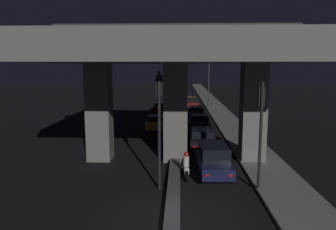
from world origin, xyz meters
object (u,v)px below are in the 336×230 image
(traffic_light_left_of_median, at_px, (159,110))
(car_dark_blue_lead, at_px, (213,159))
(car_taxi_yellow_sixth, at_px, (189,97))
(motorcycle_white_filtering_near, at_px, (186,167))
(car_black_second, at_px, (202,138))
(car_dark_green_fourth, at_px, (196,112))
(car_dark_red_fifth, at_px, (191,103))
(motorcycle_black_filtering_mid, at_px, (187,137))
(traffic_light_right_of_median, at_px, (261,117))
(car_dark_red_second_oncoming, at_px, (161,107))
(street_lamp, at_px, (206,73))
(pedestrian_on_sidewalk, at_px, (248,142))
(car_taxi_yellow_lead_oncoming, at_px, (156,122))
(motorcycle_blue_filtering_far, at_px, (186,125))
(car_dark_green_third, at_px, (199,122))

(traffic_light_left_of_median, height_order, car_dark_blue_lead, traffic_light_left_of_median)
(car_taxi_yellow_sixth, bearing_deg, motorcycle_white_filtering_near, 177.18)
(car_dark_blue_lead, distance_m, car_black_second, 5.86)
(car_dark_green_fourth, bearing_deg, car_dark_red_fifth, 2.46)
(car_black_second, xyz_separation_m, motorcycle_black_filtering_mid, (-1.06, 0.87, -0.16))
(traffic_light_right_of_median, relative_size, car_dark_red_second_oncoming, 1.25)
(street_lamp, bearing_deg, traffic_light_right_of_median, -89.68)
(street_lamp, xyz_separation_m, pedestrian_on_sidewalk, (0.93, -24.50, -3.98))
(motorcycle_white_filtering_near, bearing_deg, car_dark_red_second_oncoming, 2.52)
(traffic_light_right_of_median, bearing_deg, car_dark_blue_lead, 132.21)
(street_lamp, relative_size, motorcycle_white_filtering_near, 4.34)
(traffic_light_left_of_median, relative_size, pedestrian_on_sidewalk, 3.60)
(traffic_light_left_of_median, bearing_deg, motorcycle_black_filtering_mid, 80.07)
(car_dark_green_fourth, distance_m, car_taxi_yellow_sixth, 15.91)
(car_black_second, bearing_deg, car_taxi_yellow_lead_oncoming, 30.22)
(car_dark_blue_lead, distance_m, pedestrian_on_sidewalk, 4.80)
(traffic_light_left_of_median, relative_size, street_lamp, 0.69)
(street_lamp, bearing_deg, car_dark_green_fourth, -101.45)
(car_dark_red_second_oncoming, height_order, motorcycle_blue_filtering_far, motorcycle_blue_filtering_far)
(motorcycle_black_filtering_mid, xyz_separation_m, pedestrian_on_sidewalk, (3.99, -2.76, 0.32))
(car_taxi_yellow_lead_oncoming, xyz_separation_m, motorcycle_blue_filtering_far, (2.80, -0.99, -0.04))
(car_dark_red_second_oncoming, bearing_deg, car_taxi_yellow_lead_oncoming, 3.14)
(street_lamp, xyz_separation_m, car_dark_green_third, (-1.79, -15.53, -4.17))
(car_dark_red_second_oncoming, bearing_deg, motorcycle_black_filtering_mid, 12.15)
(car_dark_blue_lead, bearing_deg, motorcycle_blue_filtering_far, 4.16)
(traffic_light_right_of_median, distance_m, car_taxi_yellow_sixth, 38.10)
(street_lamp, relative_size, pedestrian_on_sidewalk, 5.21)
(traffic_light_right_of_median, relative_size, street_lamp, 0.63)
(motorcycle_white_filtering_near, bearing_deg, car_taxi_yellow_sixth, -5.80)
(street_lamp, relative_size, car_taxi_yellow_lead_oncoming, 1.89)
(car_dark_red_second_oncoming, bearing_deg, street_lamp, 128.78)
(car_dark_green_third, distance_m, car_dark_red_fifth, 15.07)
(car_black_second, height_order, car_dark_red_second_oncoming, car_black_second)
(car_taxi_yellow_sixth, relative_size, car_dark_red_second_oncoming, 0.95)
(car_dark_green_third, distance_m, car_taxi_yellow_sixth, 22.87)
(car_dark_blue_lead, height_order, car_dark_green_fourth, car_dark_blue_lead)
(traffic_light_left_of_median, bearing_deg, car_taxi_yellow_sixth, 86.20)
(pedestrian_on_sidewalk, bearing_deg, car_dark_green_fourth, 99.52)
(car_dark_green_third, bearing_deg, car_dark_red_second_oncoming, 23.31)
(traffic_light_left_of_median, xyz_separation_m, traffic_light_right_of_median, (4.78, 0.00, -0.32))
(car_dark_red_fifth, xyz_separation_m, motorcycle_blue_filtering_far, (-1.03, -16.16, -0.12))
(car_dark_green_third, bearing_deg, motorcycle_black_filtering_mid, 170.76)
(traffic_light_right_of_median, height_order, car_dark_blue_lead, traffic_light_right_of_median)
(pedestrian_on_sidewalk, bearing_deg, car_taxi_yellow_sixth, 95.42)
(car_dark_red_fifth, xyz_separation_m, pedestrian_on_sidewalk, (2.99, -24.03, 0.16))
(car_dark_blue_lead, distance_m, motorcycle_blue_filtering_far, 11.91)
(car_dark_red_fifth, bearing_deg, car_dark_green_third, -179.71)
(car_black_second, bearing_deg, motorcycle_white_filtering_near, 169.58)
(motorcycle_black_filtering_mid, bearing_deg, car_dark_red_second_oncoming, 8.39)
(car_dark_blue_lead, bearing_deg, motorcycle_white_filtering_near, 107.60)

